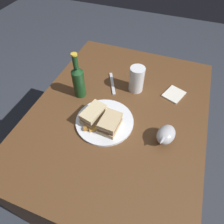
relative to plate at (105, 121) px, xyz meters
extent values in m
plane|color=#333842|center=(0.09, -0.04, -0.78)|extent=(6.00, 6.00, 0.00)
cube|color=brown|center=(0.09, -0.04, -0.39)|extent=(1.10, 0.85, 0.77)
cylinder|color=white|center=(0.00, 0.00, 0.00)|extent=(0.27, 0.27, 0.01)
cube|color=beige|center=(-0.01, 0.05, 0.02)|extent=(0.14, 0.10, 0.02)
cube|color=#8C5B3D|center=(-0.01, 0.05, 0.04)|extent=(0.13, 0.09, 0.01)
cube|color=beige|center=(-0.01, 0.05, 0.06)|extent=(0.14, 0.10, 0.02)
cube|color=#CCB284|center=(-0.03, -0.04, 0.02)|extent=(0.12, 0.08, 0.02)
cube|color=brown|center=(-0.03, -0.04, 0.04)|extent=(0.11, 0.08, 0.02)
cube|color=#CCB284|center=(-0.03, -0.04, 0.06)|extent=(0.12, 0.08, 0.02)
cube|color=gold|center=(-0.07, 0.03, 0.01)|extent=(0.04, 0.05, 0.01)
cube|color=#AD702D|center=(-0.04, 0.06, 0.02)|extent=(0.03, 0.04, 0.02)
cube|color=#B77F33|center=(-0.03, 0.06, 0.01)|extent=(0.02, 0.05, 0.02)
cube|color=#AD702D|center=(-0.07, 0.05, 0.01)|extent=(0.04, 0.05, 0.01)
cylinder|color=white|center=(0.27, -0.07, 0.06)|extent=(0.08, 0.08, 0.14)
cylinder|color=orange|center=(0.27, -0.07, 0.03)|extent=(0.07, 0.07, 0.07)
cylinder|color=#B7B7BC|center=(0.00, -0.29, 0.00)|extent=(0.04, 0.04, 0.02)
ellipsoid|color=#B7B7BC|center=(0.00, -0.29, 0.04)|extent=(0.12, 0.10, 0.06)
ellipsoid|color=#381E0F|center=(0.00, -0.29, 0.05)|extent=(0.10, 0.08, 0.02)
cone|color=#B7B7BC|center=(-0.05, -0.27, 0.05)|extent=(0.03, 0.03, 0.02)
cylinder|color=#19421E|center=(0.13, 0.19, 0.07)|extent=(0.06, 0.06, 0.15)
cone|color=#19421E|center=(0.13, 0.19, 0.16)|extent=(0.06, 0.06, 0.02)
cylinder|color=#19421E|center=(0.13, 0.19, 0.20)|extent=(0.03, 0.03, 0.07)
cylinder|color=gold|center=(0.13, 0.19, 0.24)|extent=(0.03, 0.03, 0.01)
cube|color=silver|center=(0.30, -0.28, 0.00)|extent=(0.14, 0.12, 0.01)
cube|color=silver|center=(0.27, 0.06, 0.00)|extent=(0.17, 0.09, 0.01)
camera|label=1|loc=(-0.52, -0.23, 0.74)|focal=31.40mm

